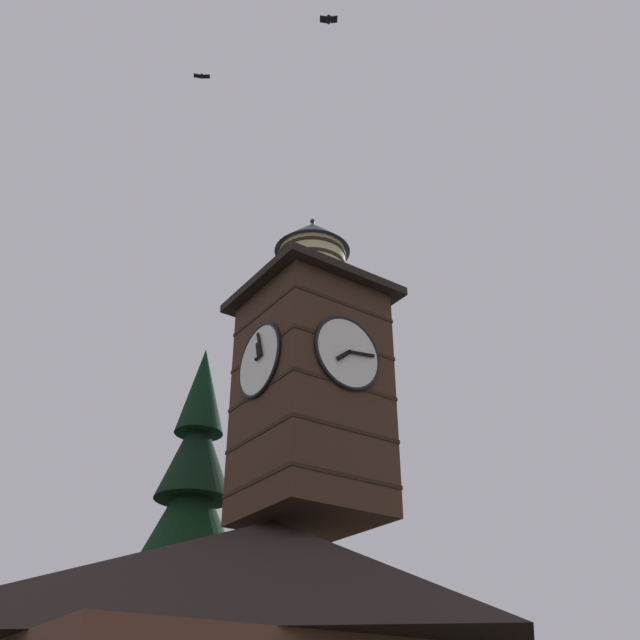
{
  "coord_description": "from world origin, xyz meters",
  "views": [
    {
      "loc": [
        9.04,
        13.64,
        2.05
      ],
      "look_at": [
        -1.09,
        -0.89,
        12.32
      ],
      "focal_mm": 40.31,
      "sensor_mm": 36.0,
      "label": 1
    }
  ],
  "objects_px": {
    "pine_tree_behind": "(185,583)",
    "moon": "(270,500)",
    "clock_tower": "(311,375)",
    "flying_bird_low": "(329,20)",
    "flying_bird_high": "(202,76)"
  },
  "relations": [
    {
      "from": "pine_tree_behind",
      "to": "flying_bird_low",
      "type": "height_order",
      "value": "flying_bird_low"
    },
    {
      "from": "clock_tower",
      "to": "moon",
      "type": "xyz_separation_m",
      "value": [
        -17.02,
        -30.54,
        6.43
      ]
    },
    {
      "from": "pine_tree_behind",
      "to": "moon",
      "type": "height_order",
      "value": "moon"
    },
    {
      "from": "flying_bird_high",
      "to": "pine_tree_behind",
      "type": "bearing_deg",
      "value": -121.32
    },
    {
      "from": "clock_tower",
      "to": "flying_bird_high",
      "type": "bearing_deg",
      "value": 6.75
    },
    {
      "from": "clock_tower",
      "to": "flying_bird_high",
      "type": "relative_size",
      "value": 19.7
    },
    {
      "from": "clock_tower",
      "to": "pine_tree_behind",
      "type": "height_order",
      "value": "clock_tower"
    },
    {
      "from": "moon",
      "to": "flying_bird_low",
      "type": "distance_m",
      "value": 40.98
    },
    {
      "from": "flying_bird_low",
      "to": "clock_tower",
      "type": "bearing_deg",
      "value": -120.41
    },
    {
      "from": "moon",
      "to": "flying_bird_high",
      "type": "relative_size",
      "value": 4.35
    },
    {
      "from": "pine_tree_behind",
      "to": "flying_bird_low",
      "type": "xyz_separation_m",
      "value": [
        2.47,
        11.01,
        11.98
      ]
    },
    {
      "from": "pine_tree_behind",
      "to": "flying_bird_low",
      "type": "distance_m",
      "value": 16.46
    },
    {
      "from": "moon",
      "to": "flying_bird_high",
      "type": "xyz_separation_m",
      "value": [
        21.45,
        31.07,
        2.16
      ]
    },
    {
      "from": "clock_tower",
      "to": "flying_bird_low",
      "type": "distance_m",
      "value": 9.4
    },
    {
      "from": "pine_tree_behind",
      "to": "flying_bird_high",
      "type": "bearing_deg",
      "value": 58.68
    }
  ]
}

